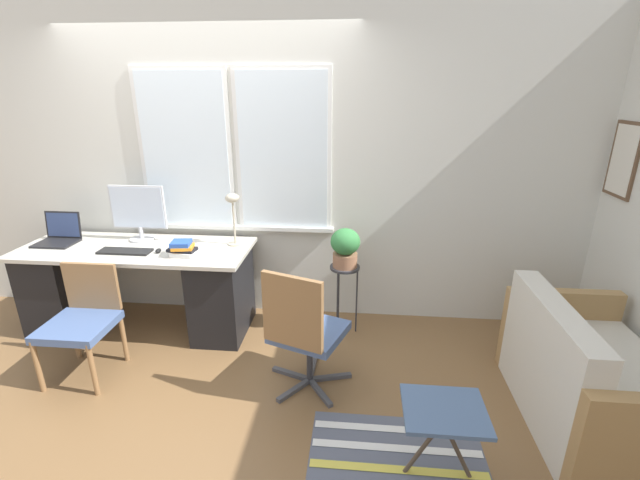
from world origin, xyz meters
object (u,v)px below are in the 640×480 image
Objects in this scene: desk_lamp at (233,207)px; couch_loveseat at (590,383)px; keyboard at (125,251)px; mouse at (158,251)px; desk_chair_wooden at (82,318)px; book_stack at (182,249)px; office_chair_swivel at (304,330)px; laptop at (59,236)px; plant_stand at (345,275)px; monitor at (138,211)px; potted_plant at (345,247)px; folding_stool at (444,415)px.

desk_lamp is 2.81m from couch_loveseat.
keyboard is 6.12× the size of mouse.
mouse is 0.09× the size of desk_chair_wooden.
book_stack is 1.23m from office_chair_swivel.
plant_stand is at bearing 0.67° from laptop.
mouse is 0.07× the size of office_chair_swivel.
couch_loveseat is (3.34, -0.73, -0.48)m from keyboard.
book_stack is at bearing -33.66° from monitor.
mouse is at bearing 3.66° from keyboard.
book_stack is at bearing -8.09° from office_chair_swivel.
mouse is 0.11× the size of plant_stand.
monitor is at bearing 146.34° from book_stack.
plant_stand is at bearing 10.18° from book_stack.
potted_plant is at bearing 6.49° from keyboard.
office_chair_swivel is at bearing -20.92° from keyboard.
mouse is 0.30× the size of book_stack.
plant_stand is (2.46, 0.03, -0.27)m from laptop.
desk_chair_wooden reaches higher than mouse.
laptop is at bearing 170.34° from book_stack.
laptop is 0.52× the size of plant_stand.
monitor is at bearing 11.50° from laptop.
laptop is 0.72m from monitor.
mouse is at bearing -173.00° from potted_plant.
book_stack is 2.97m from couch_loveseat.
couch_loveseat is 3.77× the size of potted_plant.
desk_chair_wooden is 1.63m from office_chair_swivel.
keyboard is 0.50m from book_stack.
book_stack is at bearing -9.66° from laptop.
monitor is at bearing 177.36° from desk_lamp.
office_chair_swivel reaches higher than book_stack.
monitor is 0.85m from desk_lamp.
couch_loveseat reaches higher than keyboard.
mouse is 0.69m from desk_lamp.
couch_loveseat is (2.50, -1.00, -0.80)m from desk_lamp.
monitor is (0.67, 0.14, 0.20)m from laptop.
keyboard is 1.29× the size of potted_plant.
desk_lamp is 1.09m from plant_stand.
desk_chair_wooden is (-0.08, -0.83, -0.57)m from monitor.
desk_lamp reaches higher than laptop.
desk_lamp reaches higher than folding_stool.
potted_plant is at bearing 111.77° from folding_stool.
folding_stool is (0.82, -0.65, -0.06)m from office_chair_swivel.
laptop is at bearing 155.12° from folding_stool.
laptop is at bearing -168.50° from monitor.
couch_loveseat reaches higher than folding_stool.
potted_plant reaches higher than plant_stand.
monitor is at bearing -9.91° from office_chair_swivel.
potted_plant is at bearing -4.23° from desk_lamp.
laptop is 0.72× the size of desk_lamp.
mouse is (0.28, -0.29, -0.24)m from monitor.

